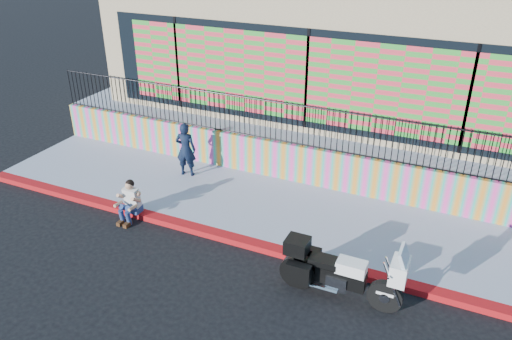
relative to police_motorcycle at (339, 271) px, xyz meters
The scene contains 10 objects.
ground 2.74m from the police_motorcycle, 161.80° to the left, with size 90.00×90.00×0.00m, color black.
red_curb 2.72m from the police_motorcycle, 161.80° to the left, with size 16.00×0.30×0.15m, color #A30B1A.
sidewalk 3.59m from the police_motorcycle, 135.55° to the left, with size 16.00×3.00×0.15m, color #99A0B8.
mural_wall 4.80m from the police_motorcycle, 121.79° to the left, with size 16.00×0.20×1.10m, color #F841A6.
metal_fence 4.95m from the police_motorcycle, 121.79° to the left, with size 15.80×0.04×1.20m, color black, non-canonical shape.
elevated_platform 9.52m from the police_motorcycle, 105.40° to the left, with size 16.00×10.00×1.25m, color #99A0B8.
storefront_building 9.67m from the police_motorcycle, 105.76° to the left, with size 14.00×8.06×4.00m.
police_motorcycle is the anchor object (origin of this frame).
police_officer 6.27m from the police_motorcycle, 150.26° to the left, with size 0.58×0.38×1.60m, color black.
seated_man 5.61m from the police_motorcycle, behind, with size 0.54×0.71×1.06m.
Camera 1 is at (4.31, -8.66, 6.90)m, focal length 35.00 mm.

